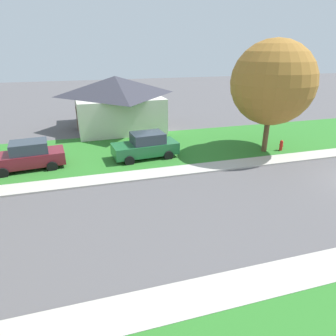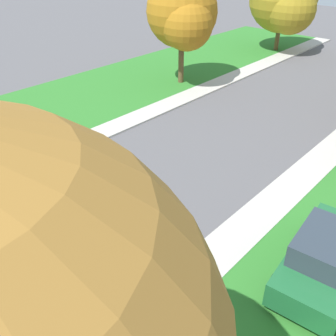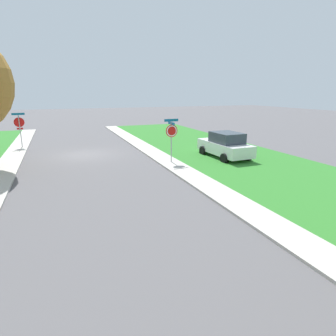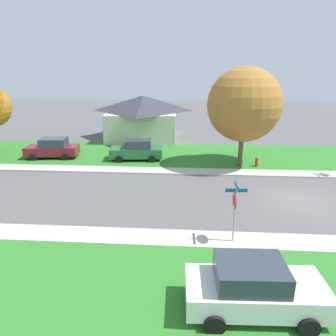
# 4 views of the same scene
# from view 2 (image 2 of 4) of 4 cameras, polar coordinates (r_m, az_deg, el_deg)

# --- Properties ---
(sidewalk_east) EXTENTS (1.40, 56.00, 0.10)m
(sidewalk_east) POSITION_cam_2_polar(r_m,az_deg,el_deg) (13.87, 13.11, -7.44)
(sidewalk_east) COLOR #B7B2A8
(sidewalk_east) RESTS_ON ground
(sidewalk_west) EXTENTS (1.40, 56.00, 0.10)m
(sidewalk_west) POSITION_cam_2_polar(r_m,az_deg,el_deg) (19.21, -11.58, 4.55)
(sidewalk_west) COLOR #B7B2A8
(sidewalk_west) RESTS_ON ground
(lawn_west) EXTENTS (8.00, 56.00, 0.08)m
(lawn_west) POSITION_cam_2_polar(r_m,az_deg,el_deg) (22.89, -18.86, 7.97)
(lawn_west) COLOR #2D7528
(lawn_west) RESTS_ON ground
(car_green_across_road) EXTENTS (2.35, 4.45, 1.76)m
(car_green_across_road) POSITION_cam_2_polar(r_m,az_deg,el_deg) (11.81, 22.67, -12.35)
(car_green_across_road) COLOR #1E6033
(car_green_across_road) RESTS_ON ground
(tree_across_left) EXTENTS (4.76, 4.43, 6.78)m
(tree_across_left) POSITION_cam_2_polar(r_m,az_deg,el_deg) (25.04, 2.32, 22.05)
(tree_across_left) COLOR brown
(tree_across_left) RESTS_ON ground
(tree_across_right) EXTENTS (5.90, 5.49, 7.01)m
(tree_across_right) POSITION_cam_2_polar(r_m,az_deg,el_deg) (34.68, 17.24, 22.95)
(tree_across_right) COLOR brown
(tree_across_right) RESTS_ON ground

